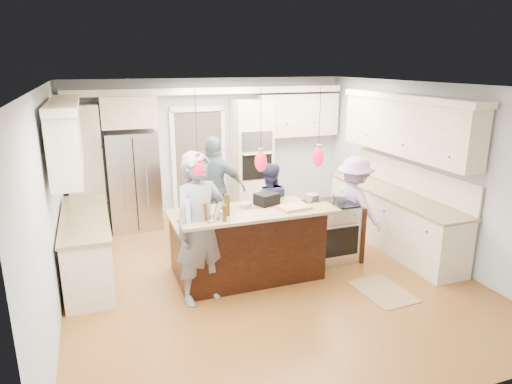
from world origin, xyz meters
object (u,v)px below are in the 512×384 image
at_px(person_bar_end, 201,229).
at_px(person_far_left, 269,207).
at_px(refrigerator, 134,181).
at_px(island_range, 330,231).
at_px(kitchen_island, 246,243).

bearing_deg(person_bar_end, person_far_left, 23.82).
height_order(refrigerator, person_far_left, refrigerator).
bearing_deg(island_range, kitchen_island, -176.96).
xyz_separation_m(refrigerator, island_range, (2.71, -2.49, -0.44)).
bearing_deg(refrigerator, person_far_left, -42.55).
bearing_deg(person_far_left, person_bar_end, 60.09).
bearing_deg(person_far_left, kitchen_island, 68.02).
bearing_deg(kitchen_island, person_bar_end, -146.24).
height_order(refrigerator, kitchen_island, refrigerator).
distance_m(person_bar_end, person_far_left, 1.95).
height_order(island_range, person_far_left, person_far_left).
relative_size(island_range, person_bar_end, 0.47).
distance_m(refrigerator, person_bar_end, 3.13).
bearing_deg(kitchen_island, refrigerator, 116.91).
height_order(island_range, person_bar_end, person_bar_end).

